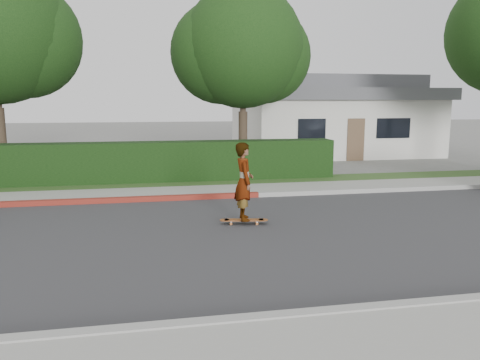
# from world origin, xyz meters

# --- Properties ---
(ground) EXTENTS (120.00, 120.00, 0.00)m
(ground) POSITION_xyz_m (0.00, 0.00, 0.00)
(ground) COLOR slate
(ground) RESTS_ON ground
(road) EXTENTS (60.00, 8.00, 0.01)m
(road) POSITION_xyz_m (0.00, 0.00, 0.01)
(road) COLOR #2D2D30
(road) RESTS_ON ground
(curb_near) EXTENTS (60.00, 0.20, 0.15)m
(curb_near) POSITION_xyz_m (0.00, -4.10, 0.07)
(curb_near) COLOR #9E9E99
(curb_near) RESTS_ON ground
(sidewalk_near) EXTENTS (60.00, 1.60, 0.12)m
(sidewalk_near) POSITION_xyz_m (0.00, -5.00, 0.06)
(sidewalk_near) COLOR gray
(sidewalk_near) RESTS_ON ground
(curb_far) EXTENTS (60.00, 0.20, 0.15)m
(curb_far) POSITION_xyz_m (0.00, 4.10, 0.07)
(curb_far) COLOR #9E9E99
(curb_far) RESTS_ON ground
(curb_red_section) EXTENTS (12.00, 0.21, 0.15)m
(curb_red_section) POSITION_xyz_m (-5.00, 4.10, 0.08)
(curb_red_section) COLOR maroon
(curb_red_section) RESTS_ON ground
(sidewalk_far) EXTENTS (60.00, 1.60, 0.12)m
(sidewalk_far) POSITION_xyz_m (0.00, 5.00, 0.06)
(sidewalk_far) COLOR gray
(sidewalk_far) RESTS_ON ground
(planting_strip) EXTENTS (60.00, 1.60, 0.10)m
(planting_strip) POSITION_xyz_m (0.00, 6.60, 0.05)
(planting_strip) COLOR #2D4C1E
(planting_strip) RESTS_ON ground
(hedge) EXTENTS (15.00, 1.00, 1.50)m
(hedge) POSITION_xyz_m (-3.00, 7.20, 0.75)
(hedge) COLOR black
(hedge) RESTS_ON ground
(tree_center) EXTENTS (5.66, 4.84, 7.44)m
(tree_center) POSITION_xyz_m (1.49, 9.19, 4.90)
(tree_center) COLOR #33261C
(tree_center) RESTS_ON ground
(house) EXTENTS (10.60, 8.60, 4.30)m
(house) POSITION_xyz_m (8.00, 16.00, 2.10)
(house) COLOR beige
(house) RESTS_ON ground
(skateboard) EXTENTS (1.18, 0.42, 0.11)m
(skateboard) POSITION_xyz_m (-0.07, 1.00, 0.10)
(skateboard) COLOR #C26F35
(skateboard) RESTS_ON ground
(skateboarder) EXTENTS (0.46, 0.69, 1.86)m
(skateboarder) POSITION_xyz_m (-0.07, 1.00, 1.05)
(skateboarder) COLOR white
(skateboarder) RESTS_ON skateboard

